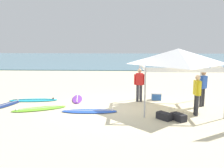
% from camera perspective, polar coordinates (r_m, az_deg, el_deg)
% --- Properties ---
extents(ground_plane, '(80.00, 80.00, 0.00)m').
position_cam_1_polar(ground_plane, '(11.32, 0.15, -5.68)').
color(ground_plane, beige).
extents(sea, '(80.00, 36.00, 0.10)m').
position_cam_1_polar(sea, '(43.31, 1.99, 6.02)').
color(sea, '#568499').
rests_on(sea, ground).
extents(canopy_tent, '(3.32, 3.32, 2.75)m').
position_cam_1_polar(canopy_tent, '(11.44, 15.30, 6.28)').
color(canopy_tent, '#B7B7BC').
rests_on(canopy_tent, ground).
extents(surfboard_purple, '(0.84, 2.03, 0.19)m').
position_cam_1_polar(surfboard_purple, '(13.05, -8.21, -3.51)').
color(surfboard_purple, purple).
rests_on(surfboard_purple, ground).
extents(surfboard_cyan, '(2.54, 0.93, 0.19)m').
position_cam_1_polar(surfboard_cyan, '(13.33, -18.01, -3.62)').
color(surfboard_cyan, '#23B2CC').
rests_on(surfboard_cyan, ground).
extents(surfboard_lime, '(2.46, 1.58, 0.19)m').
position_cam_1_polar(surfboard_lime, '(11.57, -16.81, -5.60)').
color(surfboard_lime, '#7AD12D').
rests_on(surfboard_lime, ground).
extents(surfboard_navy, '(1.28, 2.22, 0.19)m').
position_cam_1_polar(surfboard_navy, '(12.77, -24.06, -4.59)').
color(surfboard_navy, navy).
rests_on(surfboard_navy, ground).
extents(surfboard_blue, '(2.47, 0.73, 0.19)m').
position_cam_1_polar(surfboard_blue, '(10.75, -5.33, -6.40)').
color(surfboard_blue, blue).
rests_on(surfboard_blue, ground).
extents(person_blue, '(0.45, 0.39, 1.71)m').
position_cam_1_polar(person_blue, '(12.15, 20.67, -0.48)').
color(person_blue, '#2D2D33').
rests_on(person_blue, ground).
extents(person_yellow, '(0.24, 0.55, 1.71)m').
position_cam_1_polar(person_yellow, '(10.59, 19.44, -1.87)').
color(person_yellow, '#2D2D33').
rests_on(person_yellow, ground).
extents(person_red, '(0.55, 0.22, 1.71)m').
position_cam_1_polar(person_red, '(12.37, 6.48, 0.29)').
color(person_red, '#383842').
rests_on(person_red, ground).
extents(gear_bag_near_tent, '(0.64, 0.66, 0.28)m').
position_cam_1_polar(gear_bag_near_tent, '(9.89, 12.21, -7.41)').
color(gear_bag_near_tent, '#232328').
rests_on(gear_bag_near_tent, ground).
extents(gear_bag_by_pole, '(0.59, 0.68, 0.28)m').
position_cam_1_polar(gear_bag_by_pole, '(9.90, 15.47, -7.54)').
color(gear_bag_by_pole, '#232328').
rests_on(gear_bag_by_pole, ground).
extents(cooler_box, '(0.50, 0.36, 0.39)m').
position_cam_1_polar(cooler_box, '(13.04, 10.43, -2.86)').
color(cooler_box, '#2D60B7').
rests_on(cooler_box, ground).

